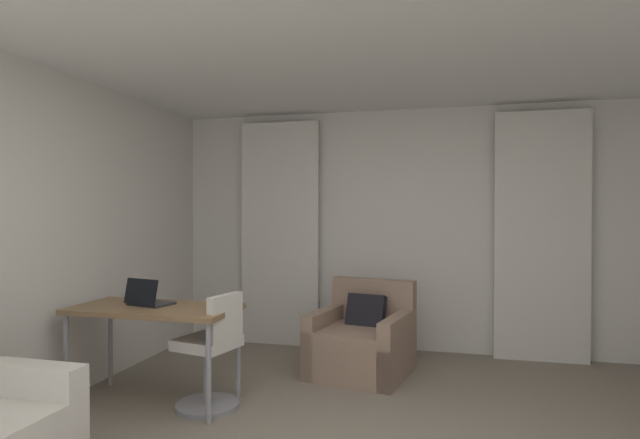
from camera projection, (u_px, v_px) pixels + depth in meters
name	position (u px, v px, depth m)	size (l,w,h in m)	color
wall_window	(404.00, 230.00, 5.62)	(5.12, 0.06, 2.60)	silver
curtain_left_panel	(280.00, 234.00, 5.83)	(0.90, 0.06, 2.50)	silver
curtain_right_panel	(541.00, 236.00, 5.17)	(0.90, 0.06, 2.50)	silver
armchair	(362.00, 343.00, 4.79)	(0.97, 0.98, 0.84)	#997A66
desk	(154.00, 315.00, 4.04)	(1.28, 0.63, 0.76)	olive
desk_chair	(212.00, 358.00, 3.91)	(0.48, 0.48, 0.88)	gray
laptop	(148.00, 300.00, 4.08)	(0.37, 0.31, 0.22)	#2D2D33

